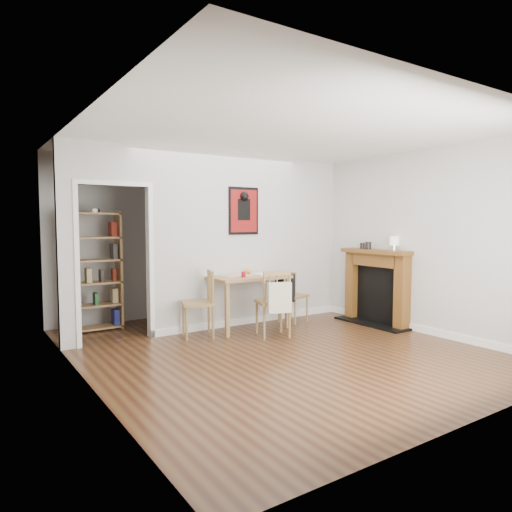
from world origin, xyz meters
TOP-DOWN VIEW (x-y plane):
  - ground at (0.00, 0.00)m, footprint 5.20×5.20m
  - room_shell at (0.10, 1.34)m, footprint 5.20×5.20m
  - dining_table at (0.31, 1.10)m, footprint 1.16×0.74m
  - chair_left at (-0.54, 1.01)m, footprint 0.59×0.59m
  - chair_right at (1.12, 1.04)m, footprint 0.55×0.50m
  - chair_front at (0.35, 0.49)m, footprint 0.58×0.62m
  - bookshelf at (-1.59, 2.23)m, footprint 0.73×0.29m
  - fireplace at (2.16, 0.25)m, footprint 0.45×1.25m
  - red_glass at (0.15, 0.95)m, footprint 0.06×0.06m
  - orange_fruit at (0.43, 1.26)m, footprint 0.07×0.07m
  - placemat at (0.18, 1.15)m, footprint 0.46×0.36m
  - notebook at (0.61, 1.09)m, footprint 0.35×0.27m
  - mantel_lamp at (2.16, -0.07)m, footprint 0.13×0.13m
  - ceramic_jar_a at (2.09, 0.38)m, footprint 0.10×0.10m
  - ceramic_jar_b at (2.09, 0.50)m, footprint 0.08×0.08m

SIDE VIEW (x-z plane):
  - ground at x=0.00m, z-range 0.00..0.00m
  - chair_right at x=1.12m, z-range 0.01..0.84m
  - chair_left at x=-0.54m, z-range 0.00..0.93m
  - chair_front at x=0.35m, z-range 0.01..0.94m
  - fireplace at x=2.16m, z-range 0.04..1.20m
  - dining_table at x=0.31m, z-range 0.30..1.09m
  - placemat at x=0.18m, z-range 0.79..0.80m
  - notebook at x=0.61m, z-range 0.79..0.81m
  - orange_fruit at x=0.43m, z-range 0.79..0.87m
  - red_glass at x=0.15m, z-range 0.79..0.87m
  - bookshelf at x=-1.59m, z-range -0.01..1.73m
  - ceramic_jar_b at x=2.09m, z-range 1.16..1.25m
  - ceramic_jar_a at x=2.09m, z-range 1.16..1.28m
  - mantel_lamp at x=2.16m, z-range 1.19..1.40m
  - room_shell at x=0.10m, z-range -1.30..3.90m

